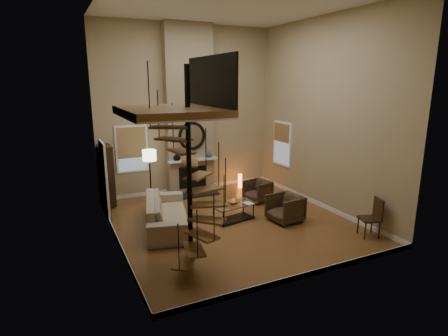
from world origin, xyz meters
name	(u,v)px	position (x,y,z in m)	size (l,w,h in m)	color
ground	(230,221)	(0.00, 0.00, -0.01)	(6.00, 6.50, 0.01)	olive
back_wall	(187,110)	(0.00, 3.25, 2.75)	(6.00, 0.02, 5.50)	tan
front_wall	(313,137)	(0.00, -3.25, 2.75)	(6.00, 0.02, 5.50)	tan
left_wall	(109,126)	(-3.00, 0.00, 2.75)	(0.02, 6.50, 5.50)	tan
right_wall	(324,115)	(3.00, 0.00, 2.75)	(0.02, 6.50, 5.50)	tan
ceiling	(231,3)	(0.00, 0.00, 5.50)	(6.00, 6.50, 0.01)	silver
baseboard_back	(189,188)	(0.00, 3.24, 0.06)	(6.00, 0.02, 0.12)	white
baseboard_front	(305,275)	(0.00, -3.24, 0.06)	(6.00, 0.02, 0.12)	white
baseboard_left	(118,239)	(-2.99, 0.00, 0.06)	(0.02, 6.50, 0.12)	white
baseboard_right	(318,203)	(2.99, 0.00, 0.06)	(0.02, 6.50, 0.12)	white
chimney_breast	(189,111)	(0.00, 3.06, 2.75)	(1.60, 0.38, 5.50)	#8F7E5D
hearth	(196,194)	(0.00, 2.57, 0.02)	(1.50, 0.60, 0.04)	black
firebox	(193,177)	(0.00, 2.86, 0.55)	(0.95, 0.02, 0.72)	black
mantel	(193,160)	(0.00, 2.78, 1.15)	(1.70, 0.18, 0.06)	white
mirror_frame	(192,136)	(0.00, 2.84, 1.95)	(0.94, 0.94, 0.10)	black
mirror_disc	(192,136)	(0.00, 2.85, 1.95)	(0.80, 0.80, 0.01)	white
vase_left	(177,157)	(-0.55, 2.82, 1.30)	(0.24, 0.24, 0.25)	black
vase_right	(209,154)	(0.60, 2.82, 1.28)	(0.20, 0.20, 0.21)	#195956
window_back	(132,148)	(-1.90, 3.22, 1.62)	(1.02, 0.06, 1.52)	white
window_right	(282,143)	(2.97, 2.00, 1.63)	(0.06, 1.02, 1.52)	white
entry_door	(105,180)	(-2.95, 1.80, 1.05)	(0.10, 1.05, 2.16)	white
loft	(175,108)	(-2.04, -1.80, 3.24)	(1.70, 2.20, 1.09)	brown
spiral_stair	(190,182)	(-1.78, -1.79, 1.78)	(1.47, 1.47, 4.06)	black
hutch	(106,175)	(-2.79, 2.77, 0.95)	(0.38, 0.81, 1.80)	#311E10
sofa	(166,212)	(-1.66, 0.40, 0.40)	(2.64, 1.03, 0.77)	tan
armchair_near	(259,190)	(1.57, 1.13, 0.35)	(0.70, 0.72, 0.66)	#3F2E1D
armchair_far	(287,208)	(1.43, -0.60, 0.35)	(0.80, 0.82, 0.75)	#3F2E1D
coffee_table	(234,210)	(0.13, 0.05, 0.28)	(1.33, 0.85, 0.46)	silver
bowl	(233,202)	(0.13, 0.10, 0.50)	(0.35, 0.35, 0.09)	orange
book	(248,204)	(0.48, -0.10, 0.46)	(0.22, 0.29, 0.03)	gray
floor_lamp	(150,160)	(-1.59, 2.25, 1.41)	(0.41, 0.41, 1.71)	black
accent_lamp	(240,181)	(1.73, 2.71, 0.25)	(0.14, 0.14, 0.49)	orange
side_chair	(373,216)	(2.71, -2.34, 0.53)	(0.56, 0.56, 0.96)	#311E10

